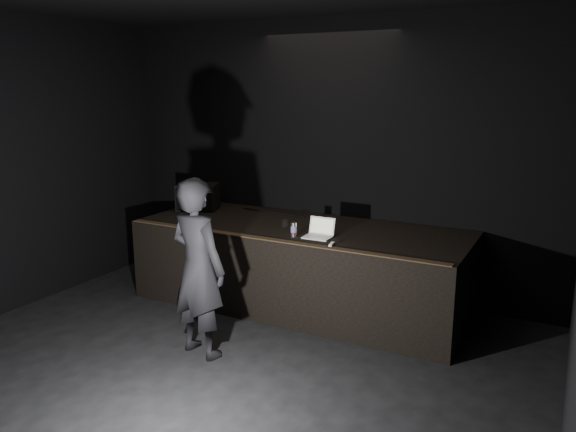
% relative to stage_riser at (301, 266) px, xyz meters
% --- Properties ---
extents(ground, '(7.00, 7.00, 0.00)m').
position_rel_stage_riser_xyz_m(ground, '(0.00, -2.73, -0.50)').
color(ground, black).
rests_on(ground, ground).
extents(room_walls, '(6.10, 7.10, 3.52)m').
position_rel_stage_riser_xyz_m(room_walls, '(0.00, -2.73, 1.52)').
color(room_walls, black).
rests_on(room_walls, ground).
extents(stage_riser, '(4.00, 1.50, 1.00)m').
position_rel_stage_riser_xyz_m(stage_riser, '(0.00, 0.00, 0.00)').
color(stage_riser, black).
rests_on(stage_riser, ground).
extents(riser_lip, '(3.92, 0.10, 0.01)m').
position_rel_stage_riser_xyz_m(riser_lip, '(0.00, -0.71, 0.51)').
color(riser_lip, brown).
rests_on(riser_lip, stage_riser).
extents(stage_monitor, '(0.63, 0.55, 0.36)m').
position_rel_stage_riser_xyz_m(stage_monitor, '(-1.67, 0.19, 0.68)').
color(stage_monitor, black).
rests_on(stage_monitor, stage_riser).
extents(cable, '(0.99, 0.13, 0.02)m').
position_rel_stage_riser_xyz_m(cable, '(-0.65, 0.46, 0.51)').
color(cable, black).
rests_on(cable, stage_riser).
extents(laptop, '(0.31, 0.28, 0.21)m').
position_rel_stage_riser_xyz_m(laptop, '(0.40, -0.34, 0.55)').
color(laptop, white).
rests_on(laptop, stage_riser).
extents(beer_can, '(0.07, 0.07, 0.16)m').
position_rel_stage_riser_xyz_m(beer_can, '(0.14, -0.47, 0.58)').
color(beer_can, silver).
rests_on(beer_can, stage_riser).
extents(plastic_cup, '(0.08, 0.08, 0.09)m').
position_rel_stage_riser_xyz_m(plastic_cup, '(-0.14, -0.15, 0.55)').
color(plastic_cup, white).
rests_on(plastic_cup, stage_riser).
extents(wii_remote, '(0.06, 0.15, 0.03)m').
position_rel_stage_riser_xyz_m(wii_remote, '(0.67, -0.61, 0.51)').
color(wii_remote, white).
rests_on(wii_remote, stage_riser).
extents(person, '(0.73, 0.55, 1.81)m').
position_rel_stage_riser_xyz_m(person, '(-0.31, -1.65, 0.40)').
color(person, black).
rests_on(person, ground).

